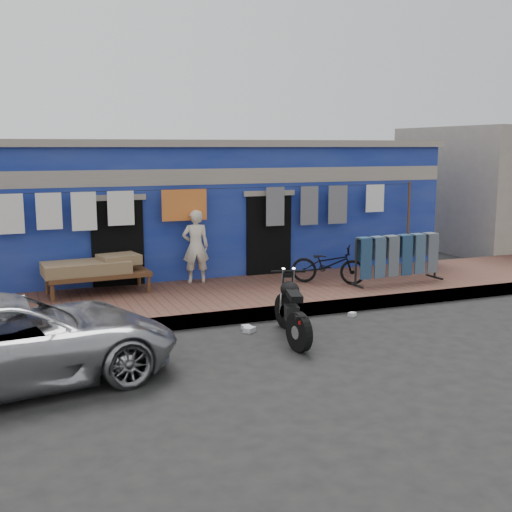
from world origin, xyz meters
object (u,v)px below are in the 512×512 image
Objects in this scene: car at (12,340)px; jeans_rack at (397,258)px; motorcycle at (292,308)px; seated_person at (196,246)px; charpoy at (98,276)px; bicycle at (328,260)px.

car is 2.02× the size of jeans_rack.
jeans_rack is (3.60, 2.31, 0.24)m from motorcycle.
car is 5.87m from seated_person.
charpoy is 0.98× the size of jeans_rack.
seated_person is 2.21m from charpoy.
seated_person is 4.44m from jeans_rack.
seated_person reaches higher than motorcycle.
car is 2.06× the size of charpoy.
charpoy is (-2.70, 3.62, 0.07)m from motorcycle.
car is at bearing -160.47° from jeans_rack.
motorcycle is (0.54, -3.87, -0.51)m from seated_person.
car is 2.86× the size of bicycle.
jeans_rack reaches higher than bicycle.
bicycle is at bearing -73.15° from car.
bicycle is 4.90m from charpoy.
charpoy is (-2.15, -0.25, -0.44)m from seated_person.
jeans_rack is (6.30, -1.31, 0.18)m from charpoy.
seated_person reaches higher than charpoy.
seated_person is 0.73× the size of charpoy.
charpoy is at bearing 142.31° from motorcycle.
car is at bearing 151.69° from bicycle.
car is 8.50m from jeans_rack.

